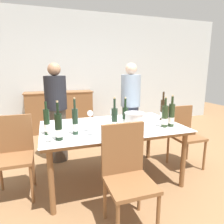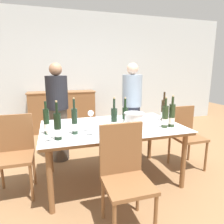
{
  "view_description": "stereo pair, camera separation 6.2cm",
  "coord_description": "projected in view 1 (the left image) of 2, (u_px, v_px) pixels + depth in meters",
  "views": [
    {
      "loc": [
        -0.77,
        -2.32,
        1.46
      ],
      "look_at": [
        0.0,
        0.0,
        0.93
      ],
      "focal_mm": 32.0,
      "sensor_mm": 36.0,
      "label": 1
    },
    {
      "loc": [
        -0.71,
        -2.34,
        1.46
      ],
      "look_at": [
        0.0,
        0.0,
        0.93
      ],
      "focal_mm": 32.0,
      "sensor_mm": 36.0,
      "label": 2
    }
  ],
  "objects": [
    {
      "name": "ground_plane",
      "position": [
        112.0,
        179.0,
        2.7
      ],
      "size": [
        12.0,
        12.0,
        0.0
      ],
      "primitive_type": "plane",
      "color": "olive"
    },
    {
      "name": "back_wall",
      "position": [
        77.0,
        71.0,
        4.95
      ],
      "size": [
        8.0,
        0.1,
        2.8
      ],
      "color": "silver",
      "rests_on": "ground_plane"
    },
    {
      "name": "sideboard_cabinet",
      "position": [
        60.0,
        111.0,
        4.73
      ],
      "size": [
        1.54,
        0.46,
        0.94
      ],
      "color": "brown",
      "rests_on": "ground_plane"
    },
    {
      "name": "dining_table",
      "position": [
        112.0,
        131.0,
        2.56
      ],
      "size": [
        1.75,
        1.07,
        0.75
      ],
      "color": "brown",
      "rests_on": "ground_plane"
    },
    {
      "name": "ice_bucket",
      "position": [
        134.0,
        121.0,
        2.32
      ],
      "size": [
        0.23,
        0.23,
        0.22
      ],
      "color": "white",
      "rests_on": "dining_table"
    },
    {
      "name": "wine_bottle_0",
      "position": [
        171.0,
        116.0,
        2.49
      ],
      "size": [
        0.08,
        0.08,
        0.4
      ],
      "color": "#28381E",
      "rests_on": "dining_table"
    },
    {
      "name": "wine_bottle_1",
      "position": [
        75.0,
        122.0,
        2.19
      ],
      "size": [
        0.07,
        0.07,
        0.41
      ],
      "color": "#1E3323",
      "rests_on": "dining_table"
    },
    {
      "name": "wine_bottle_2",
      "position": [
        47.0,
        123.0,
        2.18
      ],
      "size": [
        0.07,
        0.07,
        0.37
      ],
      "color": "black",
      "rests_on": "dining_table"
    },
    {
      "name": "wine_bottle_3",
      "position": [
        59.0,
        127.0,
        2.01
      ],
      "size": [
        0.08,
        0.08,
        0.4
      ],
      "color": "black",
      "rests_on": "dining_table"
    },
    {
      "name": "wine_bottle_4",
      "position": [
        114.0,
        120.0,
        2.33
      ],
      "size": [
        0.07,
        0.07,
        0.39
      ],
      "color": "#1E3323",
      "rests_on": "dining_table"
    },
    {
      "name": "wine_bottle_5",
      "position": [
        125.0,
        117.0,
        2.47
      ],
      "size": [
        0.07,
        0.07,
        0.37
      ],
      "color": "black",
      "rests_on": "dining_table"
    },
    {
      "name": "wine_bottle_6",
      "position": [
        163.0,
        110.0,
        2.79
      ],
      "size": [
        0.07,
        0.07,
        0.4
      ],
      "color": "#332314",
      "rests_on": "dining_table"
    },
    {
      "name": "wine_bottle_7",
      "position": [
        165.0,
        117.0,
        2.46
      ],
      "size": [
        0.08,
        0.08,
        0.38
      ],
      "color": "#28381E",
      "rests_on": "dining_table"
    },
    {
      "name": "wine_glass_0",
      "position": [
        51.0,
        132.0,
        1.95
      ],
      "size": [
        0.07,
        0.07,
        0.15
      ],
      "color": "white",
      "rests_on": "dining_table"
    },
    {
      "name": "wine_glass_1",
      "position": [
        113.0,
        112.0,
        2.89
      ],
      "size": [
        0.08,
        0.08,
        0.14
      ],
      "color": "white",
      "rests_on": "dining_table"
    },
    {
      "name": "wine_glass_2",
      "position": [
        90.0,
        114.0,
        2.82
      ],
      "size": [
        0.09,
        0.09,
        0.14
      ],
      "color": "white",
      "rests_on": "dining_table"
    },
    {
      "name": "wine_glass_3",
      "position": [
        88.0,
        124.0,
        2.3
      ],
      "size": [
        0.08,
        0.08,
        0.13
      ],
      "color": "white",
      "rests_on": "dining_table"
    },
    {
      "name": "wine_glass_4",
      "position": [
        92.0,
        126.0,
        2.14
      ],
      "size": [
        0.08,
        0.08,
        0.15
      ],
      "color": "white",
      "rests_on": "dining_table"
    },
    {
      "name": "chair_near_front",
      "position": [
        127.0,
        170.0,
        1.85
      ],
      "size": [
        0.42,
        0.42,
        0.96
      ],
      "color": "brown",
      "rests_on": "ground_plane"
    },
    {
      "name": "chair_left_end",
      "position": [
        14.0,
        150.0,
        2.31
      ],
      "size": [
        0.42,
        0.42,
        0.93
      ],
      "color": "brown",
      "rests_on": "ground_plane"
    },
    {
      "name": "chair_right_end",
      "position": [
        183.0,
        131.0,
        3.02
      ],
      "size": [
        0.42,
        0.42,
        0.9
      ],
      "color": "brown",
      "rests_on": "ground_plane"
    },
    {
      "name": "person_host",
      "position": [
        57.0,
        114.0,
        3.12
      ],
      "size": [
        0.33,
        0.33,
        1.55
      ],
      "color": "#51473D",
      "rests_on": "ground_plane"
    },
    {
      "name": "person_guest_left",
      "position": [
        130.0,
        109.0,
        3.43
      ],
      "size": [
        0.33,
        0.33,
        1.55
      ],
      "color": "#383F56",
      "rests_on": "ground_plane"
    }
  ]
}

